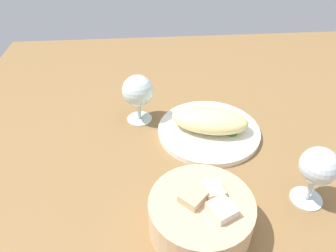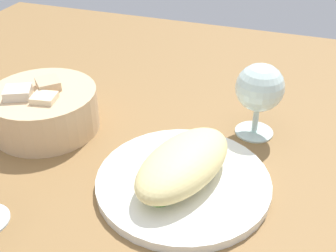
% 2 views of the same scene
% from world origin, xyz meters
% --- Properties ---
extents(ground_plane, '(1.40, 1.40, 0.02)m').
position_xyz_m(ground_plane, '(0.00, 0.00, -0.01)').
color(ground_plane, olive).
extents(plate, '(0.25, 0.25, 0.01)m').
position_xyz_m(plate, '(0.03, -0.06, 0.01)').
color(plate, white).
rests_on(plate, ground_plane).
extents(omelette, '(0.21, 0.14, 0.05)m').
position_xyz_m(omelette, '(0.03, -0.06, 0.04)').
color(omelette, beige).
rests_on(omelette, plate).
extents(lettuce_garnish, '(0.04, 0.04, 0.02)m').
position_xyz_m(lettuce_garnish, '(-0.02, -0.04, 0.02)').
color(lettuce_garnish, '#3E8D30').
rests_on(lettuce_garnish, plate).
extents(bread_basket, '(0.18, 0.18, 0.09)m').
position_xyz_m(bread_basket, '(0.10, 0.21, 0.04)').
color(bread_basket, '#D5B183').
rests_on(bread_basket, ground_plane).
extents(wine_glass_near, '(0.08, 0.08, 0.13)m').
position_xyz_m(wine_glass_near, '(0.20, -0.13, 0.08)').
color(wine_glass_near, silver).
rests_on(wine_glass_near, ground_plane).
extents(wine_glass_far, '(0.07, 0.07, 0.13)m').
position_xyz_m(wine_glass_far, '(-0.12, 0.16, 0.09)').
color(wine_glass_far, silver).
rests_on(wine_glass_far, ground_plane).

